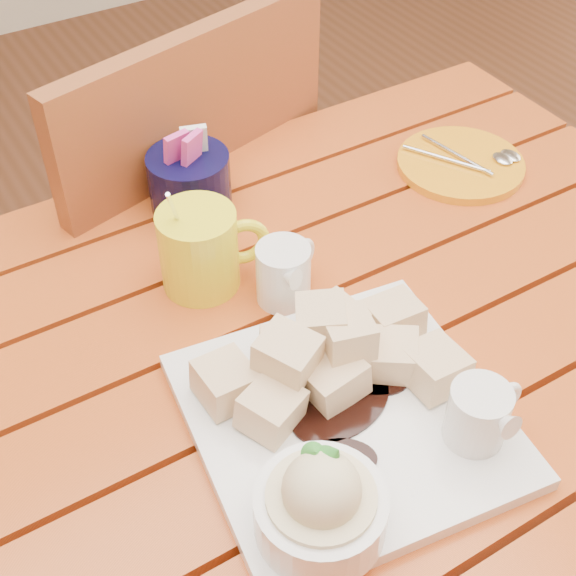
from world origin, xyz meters
TOP-DOWN VIEW (x-y plane):
  - table at (0.00, 0.00)m, footprint 1.20×0.79m
  - dessert_plate at (-0.01, -0.12)m, footprint 0.33×0.33m
  - coffee_mug_right at (-0.02, 0.15)m, footprint 0.13×0.09m
  - cream_pitcher at (0.05, 0.08)m, footprint 0.09×0.08m
  - sugar_caddy at (0.04, 0.29)m, footprint 0.10×0.10m
  - orange_saucer at (0.39, 0.17)m, footprint 0.17×0.17m
  - chair_far at (0.06, 0.48)m, footprint 0.54×0.54m

SIDE VIEW (x-z plane):
  - chair_far at x=0.06m, z-range 0.06..1.00m
  - table at x=0.00m, z-range 0.27..1.02m
  - orange_saucer at x=0.39m, z-range 0.75..0.77m
  - dessert_plate at x=-0.01m, z-range 0.73..0.84m
  - cream_pitcher at x=0.05m, z-range 0.75..0.83m
  - sugar_caddy at x=0.04m, z-range 0.73..0.85m
  - coffee_mug_right at x=-0.02m, z-range 0.73..0.88m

